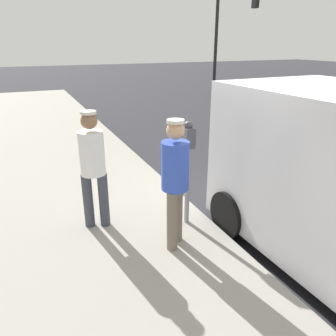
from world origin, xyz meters
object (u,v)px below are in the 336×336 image
at_px(parking_meter_near, 188,156).
at_px(traffic_light_corner, 231,23).
at_px(pedestrian_in_blue, 175,177).
at_px(pedestrian_in_white, 93,163).

relative_size(parking_meter_near, traffic_light_corner, 0.29).
distance_m(pedestrian_in_blue, traffic_light_corner, 14.55).
bearing_deg(traffic_light_corner, pedestrian_in_white, 48.75).
xyz_separation_m(pedestrian_in_blue, traffic_light_corner, (-8.52, -11.54, 2.41)).
bearing_deg(pedestrian_in_blue, pedestrian_in_white, -47.54).
distance_m(pedestrian_in_white, traffic_light_corner, 14.37).
bearing_deg(pedestrian_in_blue, parking_meter_near, -132.16).
bearing_deg(traffic_light_corner, pedestrian_in_blue, 53.55).
distance_m(parking_meter_near, traffic_light_corner, 13.94).
bearing_deg(parking_meter_near, traffic_light_corner, -126.20).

